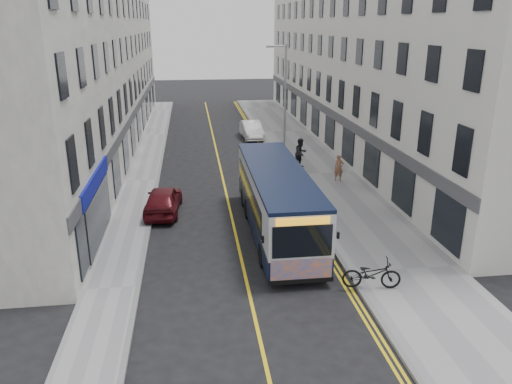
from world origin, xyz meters
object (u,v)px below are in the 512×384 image
object	(u,v)px
pedestrian_far	(301,153)
pedestrian_near	(339,168)
bicycle	(372,274)
car_white	(252,130)
streetlamp	(284,102)
city_bus	(277,199)
car_maroon	(163,200)

from	to	relation	value
pedestrian_far	pedestrian_near	bearing A→B (deg)	-94.72
bicycle	car_white	bearing A→B (deg)	12.15
pedestrian_near	pedestrian_far	size ratio (longest dim) A/B	0.81
pedestrian_far	bicycle	bearing A→B (deg)	-125.13
streetlamp	car_white	distance (m)	10.01
city_bus	pedestrian_near	xyz separation A→B (m)	(5.05, 7.13, -0.76)
pedestrian_near	pedestrian_far	xyz separation A→B (m)	(-1.65, 3.21, 0.18)
pedestrian_near	car_maroon	distance (m)	11.01
pedestrian_near	car_white	world-z (taller)	pedestrian_near
pedestrian_near	car_white	xyz separation A→B (m)	(-3.73, 12.98, -0.21)
pedestrian_near	city_bus	bearing A→B (deg)	-120.94
pedestrian_near	pedestrian_far	distance (m)	3.61
streetlamp	pedestrian_far	xyz separation A→B (m)	(1.11, -0.51, -3.28)
city_bus	bicycle	size ratio (longest dim) A/B	5.01
streetlamp	car_maroon	bearing A→B (deg)	-135.21
city_bus	streetlamp	bearing A→B (deg)	78.10
streetlamp	car_white	world-z (taller)	streetlamp
city_bus	pedestrian_far	size ratio (longest dim) A/B	5.38
car_maroon	car_white	bearing A→B (deg)	-106.97
city_bus	pedestrian_near	distance (m)	8.77
pedestrian_near	car_white	size ratio (longest dim) A/B	0.37
streetlamp	pedestrian_far	distance (m)	3.50
bicycle	car_maroon	distance (m)	11.86
streetlamp	bicycle	xyz separation A→B (m)	(0.23, -16.45, -3.71)
bicycle	pedestrian_far	distance (m)	15.97
streetlamp	city_bus	world-z (taller)	streetlamp
pedestrian_far	car_white	xyz separation A→B (m)	(-2.08, 9.77, -0.40)
city_bus	car_maroon	xyz separation A→B (m)	(-5.28, 3.33, -0.97)
city_bus	car_maroon	distance (m)	6.32
streetlamp	city_bus	bearing A→B (deg)	-101.90
city_bus	car_maroon	size ratio (longest dim) A/B	2.54
pedestrian_near	car_white	bearing A→B (deg)	110.39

